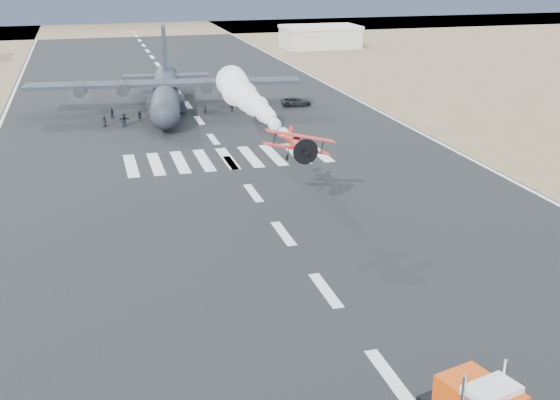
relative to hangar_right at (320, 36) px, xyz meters
name	(u,v)px	position (x,y,z in m)	size (l,w,h in m)	color
ground	(389,376)	(-46.00, -150.00, -3.01)	(500.00, 500.00, 0.00)	black
scrub_far	(128,24)	(-46.00, 80.00, -3.01)	(500.00, 80.00, 0.00)	brown
runway_markings	(213,139)	(-46.00, -90.00, -3.00)	(60.00, 260.00, 0.01)	silver
ridge_seg_d	(121,0)	(-46.00, 110.00, 3.49)	(150.00, 50.00, 13.00)	#8B9BB1
hangar_right	(320,36)	(0.00, 0.00, 0.00)	(20.50, 12.50, 5.90)	#B5B1A1
aerobatic_biplane	(297,144)	(-43.68, -122.58, 4.55)	(6.64, 6.04, 3.30)	red
smoke_trail	(239,92)	(-43.62, -96.65, 4.76)	(4.27, 31.41, 4.27)	white
transport_aircraft	(165,91)	(-50.03, -69.43, 0.23)	(43.55, 35.75, 12.56)	black
support_vehicle	(296,102)	(-28.37, -71.54, -2.30)	(2.36, 5.11, 1.42)	black
crew_a	(205,110)	(-44.41, -74.27, -2.18)	(0.61, 0.50, 1.67)	black
crew_b	(140,116)	(-54.89, -76.09, -2.20)	(0.79, 0.49, 1.62)	black
crew_c	(123,122)	(-57.68, -79.37, -2.17)	(1.08, 0.50, 1.68)	black
crew_d	(232,107)	(-39.84, -73.23, -2.16)	(1.00, 0.51, 1.71)	black
crew_e	(104,121)	(-60.27, -78.29, -2.19)	(0.80, 0.49, 1.64)	black
crew_f	(124,120)	(-57.42, -78.68, -2.07)	(1.74, 0.56, 1.88)	black
crew_g	(157,117)	(-52.38, -77.51, -2.20)	(0.59, 0.49, 1.63)	black
crew_h	(112,114)	(-58.98, -73.40, -2.17)	(0.81, 0.50, 1.68)	black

